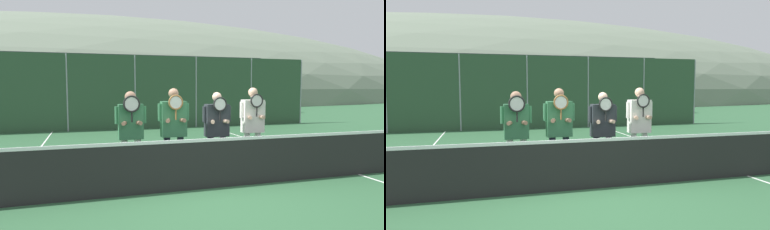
{
  "view_description": "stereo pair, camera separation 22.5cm",
  "coord_description": "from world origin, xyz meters",
  "views": [
    {
      "loc": [
        -2.06,
        -5.76,
        1.86
      ],
      "look_at": [
        0.03,
        0.98,
        1.27
      ],
      "focal_mm": 32.0,
      "sensor_mm": 36.0,
      "label": 1
    },
    {
      "loc": [
        -1.84,
        -5.82,
        1.86
      ],
      "look_at": [
        0.03,
        0.98,
        1.27
      ],
      "focal_mm": 32.0,
      "sensor_mm": 36.0,
      "label": 2
    }
  ],
  "objects": [
    {
      "name": "ground_plane",
      "position": [
        0.0,
        0.0,
        0.0
      ],
      "size": [
        120.0,
        120.0,
        0.0
      ],
      "primitive_type": "plane",
      "color": "#2D5B38"
    },
    {
      "name": "hill_distant",
      "position": [
        0.0,
        55.46,
        0.0
      ],
      "size": [
        126.11,
        70.06,
        24.52
      ],
      "color": "slate",
      "rests_on": "ground_plane"
    },
    {
      "name": "clubhouse_building",
      "position": [
        0.11,
        18.5,
        1.95
      ],
      "size": [
        18.98,
        5.5,
        3.85
      ],
      "color": "beige",
      "rests_on": "ground_plane"
    },
    {
      "name": "fence_back",
      "position": [
        0.0,
        9.34,
        1.62
      ],
      "size": [
        16.95,
        0.06,
        3.24
      ],
      "color": "gray",
      "rests_on": "ground_plane"
    },
    {
      "name": "tennis_net",
      "position": [
        0.0,
        0.0,
        0.48
      ],
      "size": [
        9.25,
        0.09,
        1.02
      ],
      "color": "gray",
      "rests_on": "ground_plane"
    },
    {
      "name": "court_line_left_sideline",
      "position": [
        -3.44,
        3.0,
        0.0
      ],
      "size": [
        0.05,
        16.0,
        0.01
      ],
      "primitive_type": "cube",
      "color": "white",
      "rests_on": "ground_plane"
    },
    {
      "name": "court_line_right_sideline",
      "position": [
        3.44,
        3.0,
        0.0
      ],
      "size": [
        0.05,
        16.0,
        0.01
      ],
      "primitive_type": "cube",
      "color": "white",
      "rests_on": "ground_plane"
    },
    {
      "name": "player_leftmost",
      "position": [
        -1.25,
        0.83,
        1.06
      ],
      "size": [
        0.6,
        0.34,
        1.77
      ],
      "color": "white",
      "rests_on": "ground_plane"
    },
    {
      "name": "player_center_left",
      "position": [
        -0.42,
        0.73,
        1.08
      ],
      "size": [
        0.63,
        0.34,
        1.83
      ],
      "color": "#232838",
      "rests_on": "ground_plane"
    },
    {
      "name": "player_center_right",
      "position": [
        0.5,
        0.77,
        1.03
      ],
      "size": [
        0.62,
        0.34,
        1.75
      ],
      "color": "#232838",
      "rests_on": "ground_plane"
    },
    {
      "name": "player_rightmost",
      "position": [
        1.34,
        0.82,
        1.09
      ],
      "size": [
        0.6,
        0.34,
        1.84
      ],
      "color": "white",
      "rests_on": "ground_plane"
    },
    {
      "name": "car_far_left",
      "position": [
        -4.25,
        12.65,
        0.96
      ],
      "size": [
        4.65,
        2.05,
        1.89
      ],
      "color": "black",
      "rests_on": "ground_plane"
    },
    {
      "name": "car_left_of_center",
      "position": [
        0.87,
        12.64,
        0.88
      ],
      "size": [
        4.11,
        1.92,
        1.72
      ],
      "color": "slate",
      "rests_on": "ground_plane"
    },
    {
      "name": "car_center",
      "position": [
        5.79,
        12.6,
        0.95
      ],
      "size": [
        4.25,
        2.01,
        1.89
      ],
      "color": "slate",
      "rests_on": "ground_plane"
    }
  ]
}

